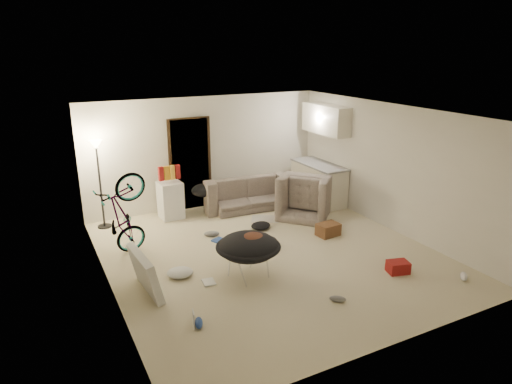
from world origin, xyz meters
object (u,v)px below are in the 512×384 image
drink_case_a (328,230)px  juicer (230,252)px  drink_case_b (398,267)px  floor_lamp (98,165)px  kitchen_counter (318,183)px  sofa (243,195)px  saucer_chair (248,252)px  bicycle (124,234)px  tv_box (145,273)px  armchair (308,199)px  mini_fridge (171,200)px

drink_case_a → juicer: drink_case_a is taller
drink_case_b → juicer: size_ratio=1.44×
floor_lamp → drink_case_b: floor_lamp is taller
kitchen_counter → drink_case_b: size_ratio=4.47×
sofa → saucer_chair: size_ratio=1.86×
floor_lamp → juicer: 3.24m
juicer → bicycle: bearing=151.0°
kitchen_counter → drink_case_a: 2.10m
sofa → bicycle: size_ratio=1.24×
sofa → drink_case_a: (0.75, -2.26, -0.16)m
kitchen_counter → drink_case_b: (-0.90, -3.59, -0.34)m
sofa → tv_box: bearing=47.1°
drink_case_a → drink_case_b: 1.79m
armchair → drink_case_b: (-0.19, -2.95, -0.25)m
drink_case_a → kitchen_counter: bearing=55.1°
floor_lamp → saucer_chair: floor_lamp is taller
armchair → juicer: (-2.40, -1.17, -0.26)m
armchair → drink_case_b: armchair is taller
bicycle → tv_box: 1.42m
tv_box → drink_case_b: tv_box is taller
sofa → drink_case_a: 2.39m
kitchen_counter → drink_case_a: size_ratio=3.52×
mini_fridge → drink_case_b: mini_fridge is taller
floor_lamp → drink_case_b: size_ratio=5.39×
juicer → armchair: bearing=25.9°
saucer_chair → juicer: 0.86m
floor_lamp → drink_case_b: bearing=-47.2°
bicycle → mini_fridge: 1.95m
bicycle → kitchen_counter: bearing=-88.0°
bicycle → drink_case_b: bicycle is taller
sofa → drink_case_a: sofa is taller
armchair → mini_fridge: mini_fridge is taller
bicycle → sofa: bearing=-74.2°
drink_case_b → juicer: bearing=156.9°
armchair → bicycle: 4.03m
armchair → drink_case_a: armchair is taller
kitchen_counter → mini_fridge: (-3.44, 0.55, -0.04)m
floor_lamp → bicycle: 1.80m
kitchen_counter → drink_case_b: bearing=-104.0°
mini_fridge → armchair: bearing=-26.4°
floor_lamp → sofa: size_ratio=0.94×
bicycle → mini_fridge: bearing=-50.2°
bicycle → drink_case_b: bearing=-133.8°
bicycle → drink_case_b: 4.69m
juicer → saucer_chair: bearing=-92.7°
drink_case_a → bicycle: bearing=160.6°
bicycle → mini_fridge: bicycle is taller
bicycle → tv_box: bicycle is taller
saucer_chair → bicycle: bearing=133.1°
floor_lamp → tv_box: size_ratio=1.83×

